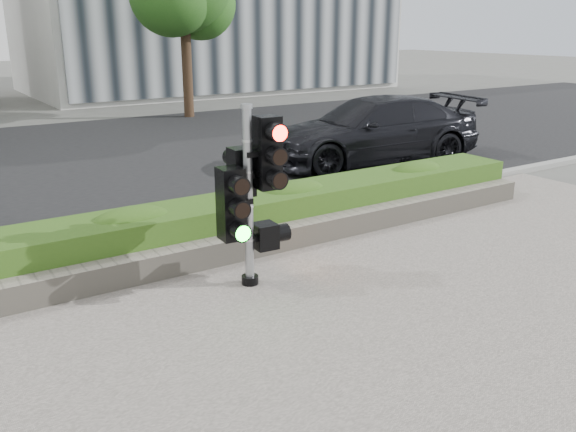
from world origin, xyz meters
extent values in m
plane|color=#51514C|center=(0.00, 0.00, 0.00)|extent=(120.00, 120.00, 0.00)
cube|color=#9E9389|center=(0.00, -2.50, 0.01)|extent=(16.00, 11.00, 0.03)
cube|color=black|center=(0.00, 10.00, 0.01)|extent=(60.00, 13.00, 0.02)
cube|color=gray|center=(0.00, 3.15, 0.06)|extent=(60.00, 0.25, 0.12)
cube|color=gray|center=(0.00, 1.90, 0.20)|extent=(12.00, 0.32, 0.34)
cube|color=olive|center=(0.00, 2.55, 0.37)|extent=(12.00, 1.00, 0.68)
cylinder|color=black|center=(5.50, 15.50, 1.79)|extent=(0.36, 0.36, 3.58)
sphere|color=#144914|center=(6.27, 15.82, 3.97)|extent=(2.56, 2.56, 2.56)
cylinder|color=black|center=(-0.22, 1.02, 0.08)|extent=(0.22, 0.22, 0.11)
cylinder|color=gray|center=(-0.22, 1.02, 1.15)|extent=(0.11, 0.11, 2.24)
cylinder|color=gray|center=(-0.22, 1.02, 2.30)|extent=(0.14, 0.14, 0.05)
cube|color=#FF1107|center=(0.03, 0.97, 1.73)|extent=(0.30, 0.30, 0.90)
cube|color=#14E51E|center=(-0.47, 1.01, 1.15)|extent=(0.30, 0.30, 0.90)
cube|color=black|center=(-0.17, 1.27, 1.45)|extent=(0.30, 0.30, 0.61)
cube|color=orange|center=(0.02, 1.04, 0.63)|extent=(0.30, 0.30, 0.33)
imported|color=black|center=(5.92, 5.83, 0.80)|extent=(5.68, 3.01, 1.57)
camera|label=1|loc=(-3.77, -5.29, 3.20)|focal=38.00mm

